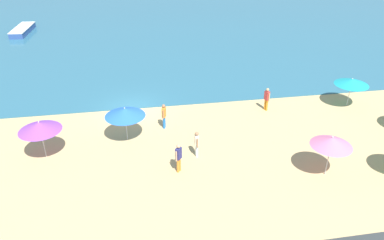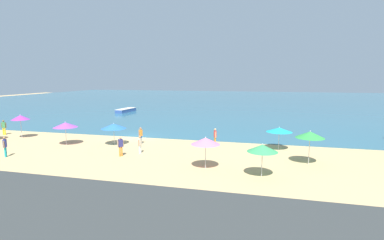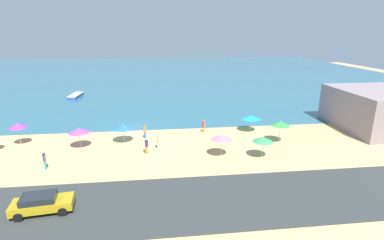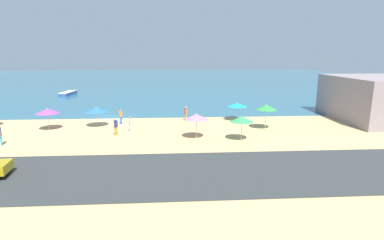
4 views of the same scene
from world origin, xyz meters
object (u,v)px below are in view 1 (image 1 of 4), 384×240
Objects in this scene: bather_1 at (179,156)px; bather_2 at (267,98)px; skiff_nearshore at (23,30)px; bather_5 at (197,143)px; beach_umbrella_6 at (125,112)px; beach_umbrella_9 at (352,82)px; bather_4 at (164,115)px; beach_umbrella_1 at (332,142)px; beach_umbrella_8 at (39,126)px.

bather_2 is at bearing 40.95° from bather_1.
skiff_nearshore is at bearing 132.56° from bather_2.
bather_1 is at bearing -133.51° from bather_5.
beach_umbrella_6 reaches higher than beach_umbrella_9.
beach_umbrella_9 reaches higher than skiff_nearshore.
beach_umbrella_6 is 1.44× the size of bather_4.
beach_umbrella_6 is 28.65m from skiff_nearshore.
beach_umbrella_1 reaches higher than beach_umbrella_6.
beach_umbrella_1 is at bearing -23.75° from bather_5.
beach_umbrella_9 is at bearing -40.73° from skiff_nearshore.
beach_umbrella_6 is 1.02× the size of beach_umbrella_9.
bather_1 is 1.02× the size of bather_2.
beach_umbrella_1 is at bearing -85.26° from bather_2.
beach_umbrella_8 is 8.02m from bather_1.
beach_umbrella_9 reaches higher than bather_4.
beach_umbrella_1 is at bearing -38.63° from bather_4.
beach_umbrella_8 is 1.37× the size of bather_1.
skiff_nearshore is (-21.74, 23.68, -0.58)m from bather_2.
bather_5 is at bearing -32.66° from beach_umbrella_6.
beach_umbrella_8 reaches higher than bather_1.
beach_umbrella_1 is 15.91m from beach_umbrella_8.
bather_5 is (1.54, -3.60, -0.06)m from bather_4.
beach_umbrella_6 is at bearing 125.55° from bather_1.
skiff_nearshore is (-22.39, 31.52, -1.72)m from beach_umbrella_1.
beach_umbrella_8 reaches higher than beach_umbrella_9.
bather_2 is at bearing 94.74° from beach_umbrella_1.
beach_umbrella_6 reaches higher than bather_2.
bather_4 is at bearing 93.55° from bather_1.
beach_umbrella_8 reaches higher than skiff_nearshore.
skiff_nearshore is (-11.80, 26.06, -1.53)m from beach_umbrella_6.
beach_umbrella_8 reaches higher than bather_2.
beach_umbrella_1 is 1.00× the size of beach_umbrella_9.
bather_4 is at bearing 141.37° from beach_umbrella_1.
bather_5 reaches higher than skiff_nearshore.
beach_umbrella_9 is (16.10, 2.04, -0.01)m from beach_umbrella_6.
beach_umbrella_8 is at bearing -166.35° from bather_2.
bather_2 is 32.15m from skiff_nearshore.
beach_umbrella_8 is (-4.73, -1.18, 0.13)m from beach_umbrella_6.
beach_umbrella_6 is at bearing -65.64° from skiff_nearshore.
beach_umbrella_1 reaches higher than skiff_nearshore.
bather_4 is at bearing 113.12° from bather_5.
beach_umbrella_1 is 1.49× the size of bather_5.
skiff_nearshore is (-14.25, 25.01, -0.58)m from bather_4.
beach_umbrella_8 is 1.40× the size of bather_2.
bather_1 is 1.02× the size of bather_4.
bather_2 is at bearing -47.44° from skiff_nearshore.
beach_umbrella_6 is at bearing 14.01° from beach_umbrella_8.
bather_4 reaches higher than bather_2.
beach_umbrella_1 reaches higher than beach_umbrella_8.
bather_5 is (3.99, -2.56, -1.01)m from beach_umbrella_6.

